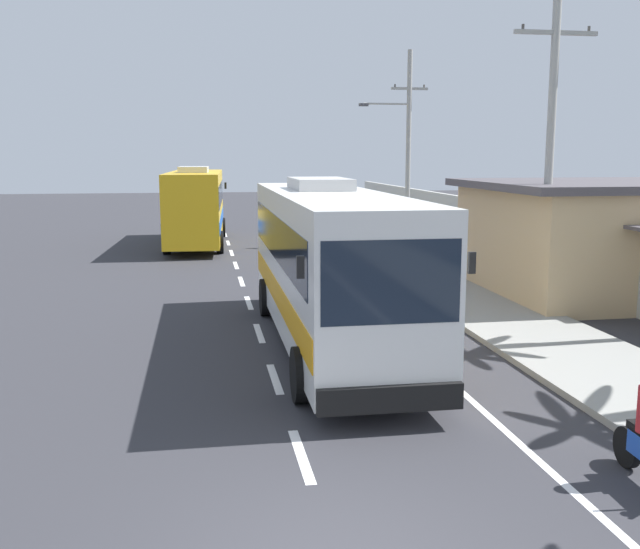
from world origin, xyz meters
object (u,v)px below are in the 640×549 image
pedestrian_near_kerb (431,243)px  utility_pole_mid (551,136)px  coach_bus_far_lane (196,204)px  pedestrian_midwalk (397,246)px  utility_pole_far (407,144)px  motorcycle_beside_bus (354,262)px  pedestrian_far_walk (414,255)px  coach_bus_foreground (329,260)px

pedestrian_near_kerb → utility_pole_mid: size_ratio=0.17×
coach_bus_far_lane → pedestrian_near_kerb: 12.78m
pedestrian_near_kerb → pedestrian_midwalk: size_ratio=0.98×
utility_pole_far → motorcycle_beside_bus: bearing=-115.8°
coach_bus_far_lane → utility_pole_far: bearing=-7.8°
pedestrian_far_walk → utility_pole_far: (2.71, 10.51, 4.03)m
utility_pole_far → pedestrian_midwalk: bearing=-108.4°
pedestrian_midwalk → utility_pole_far: (2.71, 8.17, 4.00)m
pedestrian_far_walk → utility_pole_mid: 6.79m
pedestrian_near_kerb → motorcycle_beside_bus: bearing=37.3°
coach_bus_foreground → pedestrian_far_walk: bearing=60.2°
utility_pole_far → utility_pole_mid: bearing=-91.0°
pedestrian_near_kerb → utility_pole_far: 8.39m
motorcycle_beside_bus → utility_pole_far: 11.66m
motorcycle_beside_bus → pedestrian_far_walk: bearing=-20.8°
coach_bus_far_lane → coach_bus_foreground: bearing=-81.0°
coach_bus_foreground → coach_bus_far_lane: (-3.14, 19.74, 0.01)m
motorcycle_beside_bus → utility_pole_mid: (4.46, -5.63, 4.35)m
pedestrian_near_kerb → pedestrian_far_walk: (-1.66, -3.21, -0.02)m
coach_bus_foreground → utility_pole_far: 19.91m
coach_bus_far_lane → utility_pole_mid: size_ratio=1.11×
coach_bus_foreground → utility_pole_mid: (6.93, 2.95, 2.99)m
coach_bus_far_lane → pedestrian_far_walk: 14.19m
coach_bus_far_lane → pedestrian_midwalk: bearing=-51.5°
pedestrian_near_kerb → utility_pole_mid: bearing=99.1°
motorcycle_beside_bus → pedestrian_far_walk: size_ratio=1.24×
utility_pole_mid → motorcycle_beside_bus: bearing=128.4°
pedestrian_midwalk → coach_bus_foreground: bearing=95.5°
pedestrian_midwalk → utility_pole_far: 9.49m
coach_bus_foreground → pedestrian_midwalk: (4.48, 10.15, -1.03)m
pedestrian_far_walk → utility_pole_far: bearing=105.8°
utility_pole_far → pedestrian_far_walk: bearing=-104.5°
pedestrian_midwalk → utility_pole_mid: (2.45, -7.20, 4.02)m
motorcycle_beside_bus → coach_bus_far_lane: bearing=116.7°
pedestrian_near_kerb → pedestrian_far_walk: size_ratio=1.03×
coach_bus_far_lane → pedestrian_near_kerb: coach_bus_far_lane is taller
pedestrian_far_walk → coach_bus_far_lane: bearing=152.9°
pedestrian_far_walk → utility_pole_mid: bearing=-33.0°
pedestrian_near_kerb → pedestrian_midwalk: bearing=31.3°
utility_pole_mid → coach_bus_foreground: bearing=-157.0°
pedestrian_near_kerb → utility_pole_mid: utility_pole_mid is taller
pedestrian_near_kerb → pedestrian_midwalk: (-1.66, -0.87, 0.01)m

